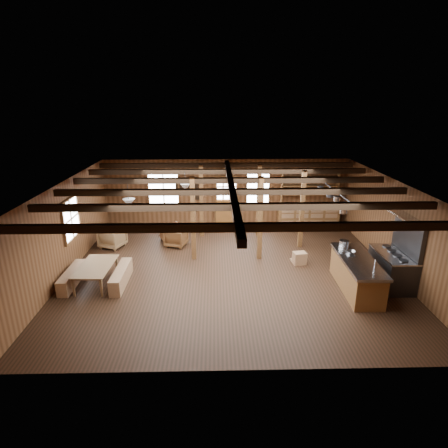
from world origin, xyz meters
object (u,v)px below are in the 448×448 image
Objects in this scene: commercial_range at (394,264)px; armchair_c at (113,238)px; dining_table at (98,275)px; kitchen_island at (357,274)px; armchair_a at (171,233)px; armchair_b at (176,237)px.

armchair_c is at bearing 160.73° from commercial_range.
commercial_range is 8.56m from dining_table.
kitchen_island is 1.23× the size of commercial_range.
armchair_a is (1.75, 3.42, 0.04)m from dining_table.
armchair_a is at bearing 151.75° from commercial_range.
dining_table is 2.30× the size of armchair_b.
commercial_range reaches higher than kitchen_island.
commercial_range reaches higher than armchair_c.
armchair_b is 2.29m from armchair_c.
dining_table is at bearing 178.46° from commercial_range.
kitchen_island reaches higher than armchair_c.
commercial_range is at bearing 125.49° from armchair_a.
commercial_range is at bearing 170.93° from armchair_b.
commercial_range reaches higher than armchair_a.
commercial_range is 9.38m from armchair_c.
dining_table is 2.08× the size of armchair_c.
kitchen_island is 3.51× the size of armchair_b.
kitchen_island reaches higher than armchair_b.
armchair_b is (1.99, 2.93, 0.04)m from dining_table.
armchair_a is (-6.80, 3.65, -0.32)m from commercial_range.
dining_table is (-8.55, 0.23, -0.37)m from commercial_range.
kitchen_island is at bearing 177.98° from armchair_c.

